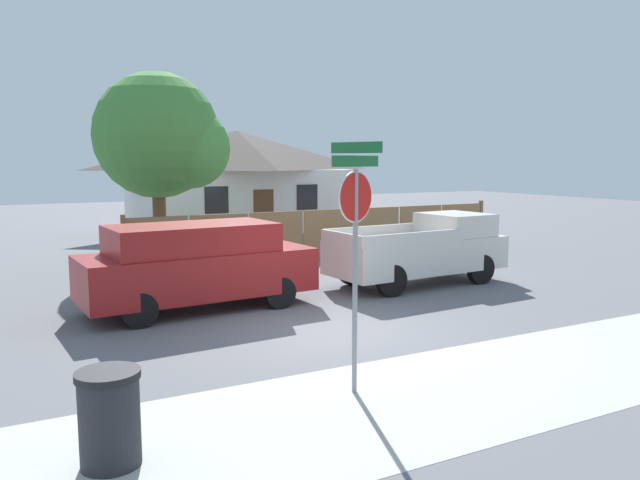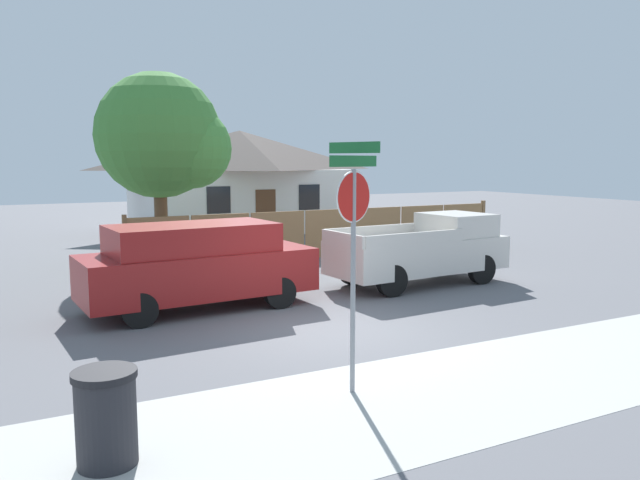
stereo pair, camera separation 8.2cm
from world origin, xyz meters
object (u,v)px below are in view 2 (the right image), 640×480
(red_suv, at_px, (197,264))
(trash_bin, at_px, (106,417))
(orange_pickup, at_px, (424,250))
(stop_sign, at_px, (353,224))
(house, at_px, (240,179))
(oak_tree, at_px, (165,139))

(red_suv, bearing_deg, trash_bin, -118.36)
(orange_pickup, xyz_separation_m, trash_bin, (-8.99, -6.38, -0.37))
(red_suv, height_order, stop_sign, stop_sign)
(house, relative_size, orange_pickup, 2.02)
(oak_tree, xyz_separation_m, orange_pickup, (5.22, -5.92, -2.98))
(red_suv, xyz_separation_m, orange_pickup, (6.07, 0.01, -0.11))
(oak_tree, xyz_separation_m, red_suv, (-0.86, -5.93, -2.87))
(stop_sign, bearing_deg, red_suv, 75.14)
(orange_pickup, xyz_separation_m, stop_sign, (-5.59, -5.79, 1.48))
(house, bearing_deg, red_suv, -113.87)
(oak_tree, relative_size, trash_bin, 5.62)
(red_suv, distance_m, orange_pickup, 6.08)
(house, bearing_deg, trash_bin, -114.09)
(orange_pickup, bearing_deg, house, 85.09)
(house, height_order, stop_sign, house)
(trash_bin, bearing_deg, stop_sign, 9.94)
(stop_sign, bearing_deg, house, 54.10)
(red_suv, height_order, trash_bin, red_suv)
(stop_sign, bearing_deg, oak_tree, 68.52)
(orange_pickup, bearing_deg, red_suv, 176.34)
(oak_tree, distance_m, orange_pickup, 8.43)
(orange_pickup, bearing_deg, stop_sign, -137.80)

